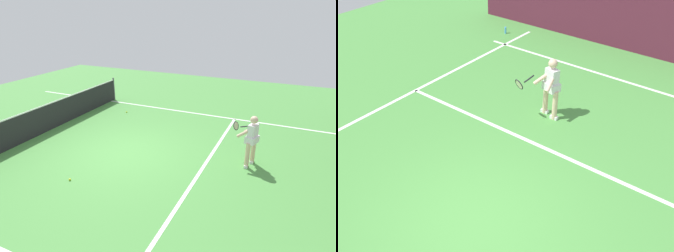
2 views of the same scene
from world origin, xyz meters
The scene contains 6 objects.
ground_plane centered at (0.00, 0.00, 0.00)m, with size 23.69×23.69×0.00m, color #4C9342.
court_back_wall centered at (0.00, -8.81, 1.05)m, with size 13.96×0.24×2.10m, color #561E33.
baseline_marking centered at (0.00, -6.61, 0.00)m, with size 9.96×0.10×0.01m, color white.
service_line_marking centered at (0.00, -2.53, 0.00)m, with size 8.96×0.10×0.01m, color white.
tennis_player centered at (0.84, -3.71, 0.85)m, with size 0.97×0.88×1.55m.
water_bottle centered at (5.10, -7.44, 0.12)m, with size 0.07×0.07×0.24m, color #4C9EE5.
Camera 2 is at (-3.40, 3.53, 5.45)m, focal length 42.07 mm.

